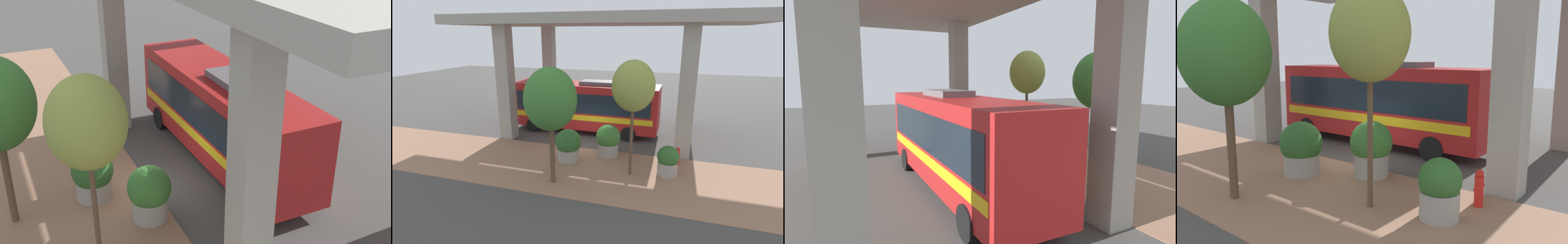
# 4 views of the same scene
# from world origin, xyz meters

# --- Properties ---
(ground_plane) EXTENTS (80.00, 80.00, 0.00)m
(ground_plane) POSITION_xyz_m (0.00, 0.00, 0.00)
(ground_plane) COLOR #474442
(ground_plane) RESTS_ON ground
(sidewalk_strip) EXTENTS (6.00, 40.00, 0.02)m
(sidewalk_strip) POSITION_xyz_m (-3.00, 0.00, 0.01)
(sidewalk_strip) COLOR #936B51
(sidewalk_strip) RESTS_ON ground
(bus) EXTENTS (2.67, 10.40, 3.77)m
(bus) POSITION_xyz_m (3.35, 1.10, 2.04)
(bus) COLOR #B21E1E
(bus) RESTS_ON ground
(fire_hydrant) EXTENTS (0.51, 0.25, 1.06)m
(fire_hydrant) POSITION_xyz_m (-0.95, -5.51, 0.53)
(fire_hydrant) COLOR red
(fire_hydrant) RESTS_ON ground
(planter_front) EXTENTS (1.45, 1.45, 1.84)m
(planter_front) POSITION_xyz_m (-2.02, 0.40, 0.92)
(planter_front) COLOR #9E998E
(planter_front) RESTS_ON ground
(planter_middle) EXTENTS (1.09, 1.09, 1.58)m
(planter_middle) POSITION_xyz_m (-2.29, -5.07, 0.79)
(planter_middle) COLOR #9E998E
(planter_middle) RESTS_ON ground
(planter_back) EXTENTS (1.43, 1.43, 1.90)m
(planter_back) POSITION_xyz_m (-0.67, -1.58, 0.97)
(planter_back) COLOR #9E998E
(planter_back) RESTS_ON ground
(street_tree_near) EXTENTS (2.43, 2.43, 5.58)m
(street_tree_near) POSITION_xyz_m (-4.72, 0.16, 4.10)
(street_tree_near) COLOR brown
(street_tree_near) RESTS_ON ground
(street_tree_far) EXTENTS (2.06, 2.06, 5.82)m
(street_tree_far) POSITION_xyz_m (-2.79, -3.25, 4.57)
(street_tree_far) COLOR brown
(street_tree_far) RESTS_ON ground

